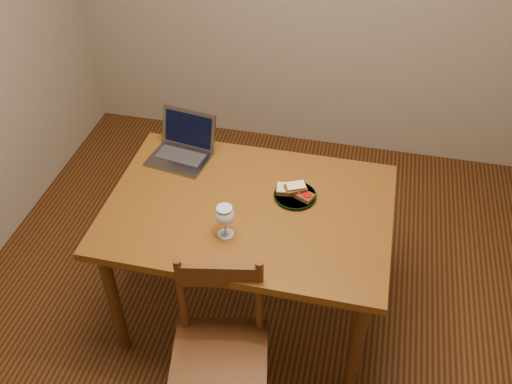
% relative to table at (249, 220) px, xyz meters
% --- Properties ---
extents(floor, '(3.20, 3.20, 0.02)m').
position_rel_table_xyz_m(floor, '(0.05, -0.01, -0.66)').
color(floor, black).
rests_on(floor, ground).
extents(table, '(1.30, 0.90, 0.74)m').
position_rel_table_xyz_m(table, '(0.00, 0.00, 0.00)').
color(table, '#56310E').
rests_on(table, floor).
extents(chair, '(0.46, 0.45, 0.43)m').
position_rel_table_xyz_m(chair, '(0.01, -0.57, -0.19)').
color(chair, '#39190C').
rests_on(chair, floor).
extents(plate, '(0.20, 0.20, 0.02)m').
position_rel_table_xyz_m(plate, '(0.20, 0.11, 0.09)').
color(plate, black).
rests_on(plate, table).
extents(sandwich_cheese, '(0.12, 0.07, 0.03)m').
position_rel_table_xyz_m(sandwich_cheese, '(0.16, 0.12, 0.12)').
color(sandwich_cheese, '#381E0C').
rests_on(sandwich_cheese, plate).
extents(sandwich_tomato, '(0.12, 0.10, 0.03)m').
position_rel_table_xyz_m(sandwich_tomato, '(0.23, 0.10, 0.12)').
color(sandwich_tomato, '#381E0C').
rests_on(sandwich_tomato, plate).
extents(sandwich_top, '(0.11, 0.10, 0.03)m').
position_rel_table_xyz_m(sandwich_top, '(0.20, 0.11, 0.14)').
color(sandwich_top, '#381E0C').
rests_on(sandwich_top, plate).
extents(milk_glass, '(0.08, 0.08, 0.16)m').
position_rel_table_xyz_m(milk_glass, '(-0.06, -0.20, 0.17)').
color(milk_glass, white).
rests_on(milk_glass, table).
extents(laptop, '(0.33, 0.31, 0.21)m').
position_rel_table_xyz_m(laptop, '(-0.41, 0.31, 0.14)').
color(laptop, slate).
rests_on(laptop, table).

